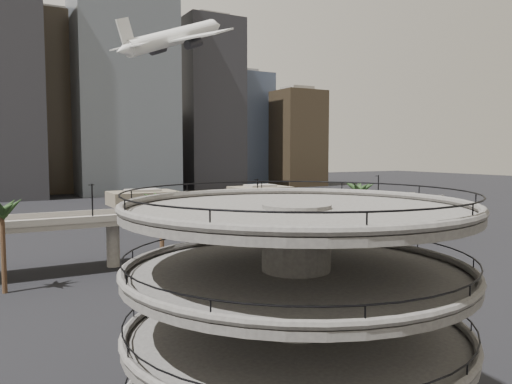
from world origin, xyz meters
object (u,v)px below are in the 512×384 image
car_a (221,319)px  car_b (356,301)px  overpass (174,220)px  car_c (467,282)px  parking_ramp (296,303)px  airborne_jet (174,38)px

car_a → car_b: car_a is taller
car_a → car_b: (17.63, -2.40, -0.01)m
overpass → car_a: size_ratio=27.30×
car_a → car_b: size_ratio=0.98×
car_a → car_c: (38.17, -2.65, -0.10)m
parking_ramp → car_a: parking_ramp is taller
car_a → car_b: bearing=-104.2°
car_a → car_c: size_ratio=0.97×
overpass → car_c: (30.89, -38.00, -6.63)m
parking_ramp → car_a: size_ratio=4.66×
overpass → car_a: bearing=-101.6°
parking_ramp → overpass: parking_ramp is taller
parking_ramp → airborne_jet: size_ratio=0.74×
airborne_jet → car_a: (-13.99, -52.83, -42.81)m
car_c → airborne_jet: bearing=38.8°
overpass → car_b: 39.69m
airborne_jet → car_a: airborne_jet is taller
car_a → car_c: bearing=-100.4°
overpass → car_a: 36.68m
parking_ramp → car_a: 25.94m
airborne_jet → overpass: bearing=-136.6°
parking_ramp → car_b: (23.35, 21.24, -9.03)m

